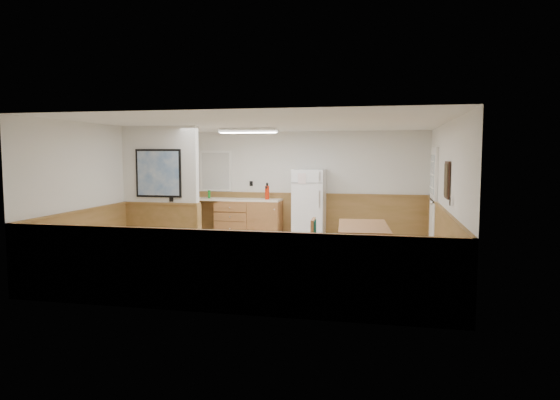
% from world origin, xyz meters
% --- Properties ---
extents(ground, '(6.00, 6.00, 0.00)m').
position_xyz_m(ground, '(0.00, 0.00, 0.00)').
color(ground, beige).
rests_on(ground, ground).
extents(ceiling, '(6.00, 6.00, 0.02)m').
position_xyz_m(ceiling, '(0.00, 0.00, 2.50)').
color(ceiling, white).
rests_on(ceiling, back_wall).
extents(back_wall, '(6.00, 0.02, 2.50)m').
position_xyz_m(back_wall, '(0.00, 3.00, 1.25)').
color(back_wall, white).
rests_on(back_wall, ground).
extents(right_wall, '(0.02, 6.00, 2.50)m').
position_xyz_m(right_wall, '(3.00, 0.00, 1.25)').
color(right_wall, white).
rests_on(right_wall, ground).
extents(left_wall, '(0.02, 6.00, 2.50)m').
position_xyz_m(left_wall, '(-3.00, 0.00, 1.25)').
color(left_wall, white).
rests_on(left_wall, ground).
extents(wainscot_back, '(6.00, 0.04, 1.00)m').
position_xyz_m(wainscot_back, '(0.00, 2.98, 0.50)').
color(wainscot_back, '#9F723F').
rests_on(wainscot_back, ground).
extents(wainscot_right, '(0.04, 6.00, 1.00)m').
position_xyz_m(wainscot_right, '(2.98, 0.00, 0.50)').
color(wainscot_right, '#9F723F').
rests_on(wainscot_right, ground).
extents(wainscot_left, '(0.04, 6.00, 1.00)m').
position_xyz_m(wainscot_left, '(-2.98, 0.00, 0.50)').
color(wainscot_left, '#9F723F').
rests_on(wainscot_left, ground).
extents(partition_wall, '(1.50, 0.20, 2.50)m').
position_xyz_m(partition_wall, '(-2.25, 0.19, 1.23)').
color(partition_wall, white).
rests_on(partition_wall, ground).
extents(kitchen_counter, '(2.20, 0.61, 1.00)m').
position_xyz_m(kitchen_counter, '(-1.21, 2.68, 0.46)').
color(kitchen_counter, '#A15E39').
rests_on(kitchen_counter, ground).
extents(exterior_door, '(0.07, 1.02, 2.15)m').
position_xyz_m(exterior_door, '(2.96, 1.90, 1.05)').
color(exterior_door, white).
rests_on(exterior_door, ground).
extents(kitchen_window, '(0.80, 0.04, 1.00)m').
position_xyz_m(kitchen_window, '(-2.10, 2.98, 1.55)').
color(kitchen_window, white).
rests_on(kitchen_window, back_wall).
extents(wall_painting, '(0.04, 0.50, 0.60)m').
position_xyz_m(wall_painting, '(2.97, -0.30, 1.55)').
color(wall_painting, '#352015').
rests_on(wall_painting, right_wall).
extents(fluorescent_fixture, '(1.20, 0.30, 0.09)m').
position_xyz_m(fluorescent_fixture, '(-0.80, 1.30, 2.45)').
color(fluorescent_fixture, white).
rests_on(fluorescent_fixture, ceiling).
extents(refrigerator, '(0.72, 0.72, 1.61)m').
position_xyz_m(refrigerator, '(0.28, 2.63, 0.81)').
color(refrigerator, white).
rests_on(refrigerator, ground).
extents(dining_table, '(0.96, 1.73, 0.75)m').
position_xyz_m(dining_table, '(1.64, -0.17, 0.66)').
color(dining_table, '#925A35').
rests_on(dining_table, ground).
extents(dining_bench, '(0.36, 1.54, 0.45)m').
position_xyz_m(dining_bench, '(2.80, -0.09, 0.34)').
color(dining_bench, '#925A35').
rests_on(dining_bench, ground).
extents(dining_chair, '(0.70, 0.51, 0.85)m').
position_xyz_m(dining_chair, '(0.90, -0.25, 0.49)').
color(dining_chair, '#925A35').
rests_on(dining_chair, ground).
extents(fire_extinguisher, '(0.12, 0.12, 0.39)m').
position_xyz_m(fire_extinguisher, '(-0.72, 2.64, 1.07)').
color(fire_extinguisher, red).
rests_on(fire_extinguisher, kitchen_counter).
extents(soap_bottle, '(0.07, 0.07, 0.19)m').
position_xyz_m(soap_bottle, '(-2.17, 2.67, 1.00)').
color(soap_bottle, '#1A8F28').
rests_on(soap_bottle, kitchen_counter).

